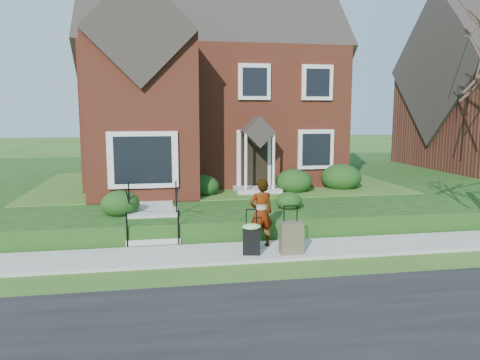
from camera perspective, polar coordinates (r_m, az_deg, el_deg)
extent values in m
plane|color=#2D5119|center=(11.83, 1.82, -8.90)|extent=(120.00, 120.00, 0.00)
cube|color=black|center=(7.36, 10.28, -20.06)|extent=(60.00, 6.00, 0.01)
cube|color=#9E9B93|center=(11.81, 1.82, -8.72)|extent=(60.00, 1.60, 0.08)
cube|color=#0F350E|center=(23.08, 6.04, 0.22)|extent=(44.00, 20.00, 0.60)
cube|color=#9E9B93|center=(16.32, -10.44, -2.00)|extent=(1.20, 6.00, 0.06)
cube|color=brown|center=(21.19, -3.70, 7.69)|extent=(10.00, 8.00, 5.40)
cube|color=brown|center=(16.27, -11.75, 7.40)|extent=(3.60, 2.40, 5.40)
cube|color=silver|center=(15.20, -11.73, 2.44)|extent=(2.20, 0.30, 1.80)
cube|color=black|center=(17.46, 1.73, 2.18)|extent=(1.00, 0.12, 2.10)
cube|color=black|center=(18.07, 9.22, 3.71)|extent=(1.40, 0.10, 1.50)
cube|color=brown|center=(22.24, 4.40, 20.42)|extent=(0.90, 0.90, 3.00)
cube|color=#9E9B93|center=(12.51, -10.51, -7.34)|extent=(1.40, 0.30, 0.15)
cube|color=#9E9B93|center=(12.77, -10.52, -6.33)|extent=(1.40, 0.30, 0.15)
cube|color=#9E9B93|center=(13.02, -10.53, -5.36)|extent=(1.40, 0.30, 0.15)
cube|color=#9E9B93|center=(13.28, -10.53, -4.43)|extent=(1.40, 0.30, 0.15)
cube|color=#9E9B93|center=(13.82, -10.51, -3.94)|extent=(1.40, 0.80, 0.15)
cylinder|color=black|center=(12.30, -13.61, -5.90)|extent=(0.04, 0.04, 0.90)
cylinder|color=black|center=(13.35, -13.38, -2.15)|extent=(0.04, 0.04, 0.90)
cylinder|color=black|center=(12.28, -7.52, -5.76)|extent=(0.04, 0.04, 0.90)
cylinder|color=black|center=(13.33, -7.79, -2.02)|extent=(0.04, 0.04, 0.90)
ellipsoid|color=black|center=(16.78, -15.42, -0.08)|extent=(1.57, 1.57, 1.10)
ellipsoid|color=black|center=(16.49, -4.56, -0.46)|extent=(1.15, 1.15, 0.81)
ellipsoid|color=black|center=(17.24, 6.58, 0.11)|extent=(1.35, 1.35, 0.94)
ellipsoid|color=black|center=(18.28, 12.23, 0.63)|extent=(1.52, 1.52, 1.06)
ellipsoid|color=black|center=(13.77, -14.40, -2.50)|extent=(1.09, 1.09, 0.76)
ellipsoid|color=black|center=(14.28, 5.98, -2.34)|extent=(0.79, 0.79, 0.55)
imported|color=#999999|center=(11.91, 2.58, -4.03)|extent=(0.70, 0.52, 1.75)
cube|color=black|center=(11.37, 1.40, -7.54)|extent=(0.45, 0.30, 0.63)
cylinder|color=black|center=(11.19, 1.41, -3.68)|extent=(0.25, 0.07, 0.03)
cylinder|color=black|center=(11.21, 0.78, -4.87)|extent=(0.02, 0.02, 0.47)
cylinder|color=black|center=(11.26, 2.03, -4.82)|extent=(0.02, 0.02, 0.47)
cylinder|color=black|center=(11.43, 0.67, -8.94)|extent=(0.05, 0.07, 0.06)
cylinder|color=black|center=(11.48, 2.12, -8.86)|extent=(0.05, 0.07, 0.06)
ellipsoid|color=#8BBB6B|center=(11.27, 1.41, -5.65)|extent=(0.52, 0.45, 0.15)
cube|color=brown|center=(11.49, 6.27, -7.02)|extent=(0.54, 0.31, 0.78)
cylinder|color=black|center=(11.31, 6.33, -3.24)|extent=(0.33, 0.03, 0.03)
cylinder|color=black|center=(11.31, 5.52, -4.22)|extent=(0.02, 0.02, 0.38)
cylinder|color=black|center=(11.40, 7.10, -4.15)|extent=(0.02, 0.02, 0.38)
cylinder|color=black|center=(11.54, 5.32, -8.80)|extent=(0.04, 0.06, 0.06)
cylinder|color=black|center=(11.64, 7.15, -8.68)|extent=(0.04, 0.06, 0.06)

